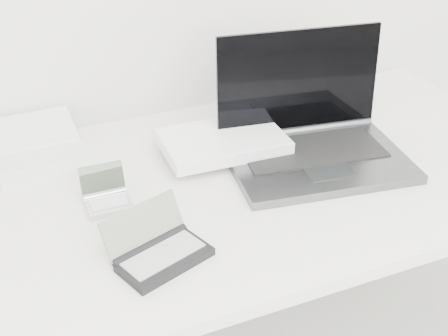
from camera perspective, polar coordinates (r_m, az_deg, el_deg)
name	(u,v)px	position (r m, az deg, el deg)	size (l,w,h in m)	color
desk	(229,196)	(1.47, 0.45, -2.58)	(1.60, 0.80, 0.73)	white
laptop_large	(284,139)	(1.53, 5.48, 2.67)	(0.57, 0.42, 0.29)	#4F5254
netbook_open_white	(40,154)	(1.59, -16.49, 1.28)	(0.22, 0.28, 0.06)	white
pda_silver	(107,198)	(1.38, -10.66, -2.69)	(0.10, 0.10, 0.08)	silver
palmtop_charcoal	(159,251)	(1.21, -6.01, -7.51)	(0.21, 0.18, 0.09)	black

